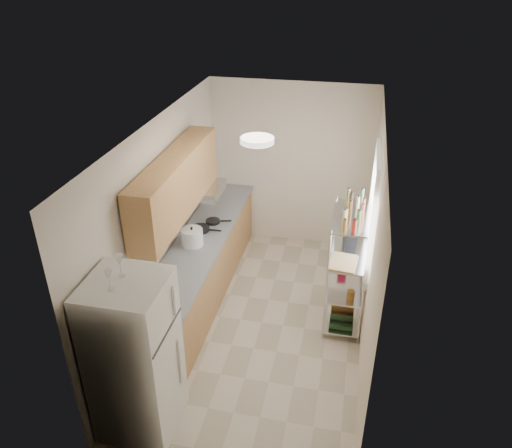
% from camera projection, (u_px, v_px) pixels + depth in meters
% --- Properties ---
extents(room, '(2.52, 4.42, 2.62)m').
position_uv_depth(room, '(262.00, 236.00, 5.82)').
color(room, beige).
rests_on(room, ground).
extents(counter_run, '(0.63, 3.51, 0.90)m').
position_uv_depth(counter_run, '(202.00, 267.00, 6.77)').
color(counter_run, tan).
rests_on(counter_run, ground).
extents(upper_cabinets, '(0.33, 2.20, 0.72)m').
position_uv_depth(upper_cabinets, '(176.00, 185.00, 5.85)').
color(upper_cabinets, tan).
rests_on(upper_cabinets, room).
extents(range_hood, '(0.50, 0.60, 0.12)m').
position_uv_depth(range_hood, '(203.00, 189.00, 6.73)').
color(range_hood, '#B7BABC').
rests_on(range_hood, room).
extents(window, '(0.06, 1.00, 1.46)m').
position_uv_depth(window, '(372.00, 213.00, 5.77)').
color(window, white).
rests_on(window, room).
extents(bakers_rack, '(0.45, 0.90, 1.73)m').
position_uv_depth(bakers_rack, '(349.00, 246.00, 5.98)').
color(bakers_rack, silver).
rests_on(bakers_rack, ground).
extents(ceiling_dome, '(0.34, 0.34, 0.05)m').
position_uv_depth(ceiling_dome, '(257.00, 140.00, 4.95)').
color(ceiling_dome, white).
rests_on(ceiling_dome, room).
extents(refrigerator, '(0.71, 0.71, 1.72)m').
position_uv_depth(refrigerator, '(135.00, 357.00, 4.69)').
color(refrigerator, white).
rests_on(refrigerator, ground).
extents(wine_glass_a, '(0.07, 0.07, 0.19)m').
position_uv_depth(wine_glass_a, '(109.00, 280.00, 4.16)').
color(wine_glass_a, silver).
rests_on(wine_glass_a, refrigerator).
extents(wine_glass_b, '(0.08, 0.08, 0.21)m').
position_uv_depth(wine_glass_b, '(120.00, 266.00, 4.32)').
color(wine_glass_b, silver).
rests_on(wine_glass_b, refrigerator).
extents(rice_cooker, '(0.28, 0.28, 0.22)m').
position_uv_depth(rice_cooker, '(192.00, 237.00, 6.36)').
color(rice_cooker, white).
rests_on(rice_cooker, counter_run).
extents(frying_pan_large, '(0.26, 0.26, 0.05)m').
position_uv_depth(frying_pan_large, '(200.00, 229.00, 6.73)').
color(frying_pan_large, black).
rests_on(frying_pan_large, counter_run).
extents(frying_pan_small, '(0.24, 0.24, 0.04)m').
position_uv_depth(frying_pan_small, '(213.00, 221.00, 6.92)').
color(frying_pan_small, black).
rests_on(frying_pan_small, counter_run).
extents(cutting_board, '(0.35, 0.43, 0.03)m').
position_uv_depth(cutting_board, '(343.00, 263.00, 5.82)').
color(cutting_board, tan).
rests_on(cutting_board, bakers_rack).
extents(espresso_machine, '(0.18, 0.25, 0.27)m').
position_uv_depth(espresso_machine, '(351.00, 231.00, 6.22)').
color(espresso_machine, black).
rests_on(espresso_machine, bakers_rack).
extents(storage_bag, '(0.12, 0.16, 0.18)m').
position_uv_depth(storage_bag, '(343.00, 264.00, 6.47)').
color(storage_bag, '#B01534').
rests_on(storage_bag, bakers_rack).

